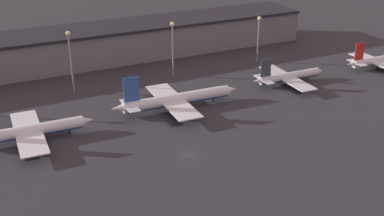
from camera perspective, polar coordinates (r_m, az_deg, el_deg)
ground at (r=145.43m, az=-0.42°, el=-5.53°), size 600.00×600.00×0.00m
terminal_building at (r=228.27m, az=-11.43°, el=7.35°), size 212.45×27.25×15.91m
airplane_1 at (r=160.08m, az=-18.45°, el=-2.58°), size 38.93×33.48×13.22m
airplane_2 at (r=174.28m, az=-1.87°, el=1.01°), size 49.13×34.43×14.71m
airplane_3 at (r=202.21m, az=11.35°, el=3.67°), size 34.80×32.11×12.04m
airplane_4 at (r=233.23m, az=21.12°, el=5.28°), size 35.14×27.75×12.64m
lamp_post_1 at (r=190.07m, az=-14.22°, el=6.20°), size 1.80×1.80×24.97m
lamp_post_2 at (r=202.93m, az=-2.30°, el=7.84°), size 1.80×1.80×23.68m
lamp_post_3 at (r=223.58m, az=7.90°, el=8.83°), size 1.80×1.80×21.44m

